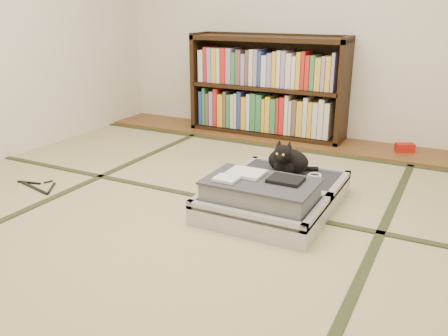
% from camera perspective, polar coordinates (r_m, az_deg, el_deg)
% --- Properties ---
extents(floor, '(4.50, 4.50, 0.00)m').
position_cam_1_polar(floor, '(2.75, -4.31, -6.90)').
color(floor, tan).
rests_on(floor, ground).
extents(wood_strip, '(4.00, 0.50, 0.02)m').
position_cam_1_polar(wood_strip, '(4.46, 9.22, 3.30)').
color(wood_strip, brown).
rests_on(wood_strip, ground).
extents(red_item, '(0.17, 0.14, 0.07)m').
position_cam_1_polar(red_item, '(4.30, 20.92, 2.30)').
color(red_item, '#AE170D').
rests_on(red_item, wood_strip).
extents(tatami_borders, '(4.00, 4.50, 0.01)m').
position_cam_1_polar(tatami_borders, '(3.14, 0.40, -3.35)').
color(tatami_borders, '#2D381E').
rests_on(tatami_borders, ground).
extents(bookcase, '(1.49, 0.34, 0.96)m').
position_cam_1_polar(bookcase, '(4.56, 5.20, 9.48)').
color(bookcase, black).
rests_on(bookcase, wood_strip).
extents(suitcase, '(0.71, 0.95, 0.28)m').
position_cam_1_polar(suitcase, '(2.91, 5.83, -3.26)').
color(suitcase, silver).
rests_on(suitcase, floor).
extents(cat, '(0.32, 0.32, 0.25)m').
position_cam_1_polar(cat, '(3.13, 7.60, 0.85)').
color(cat, black).
rests_on(cat, suitcase).
extents(cable_coil, '(0.10, 0.10, 0.02)m').
position_cam_1_polar(cable_coil, '(3.14, 10.85, -0.90)').
color(cable_coil, white).
rests_on(cable_coil, suitcase).
extents(hanger, '(0.38, 0.21, 0.01)m').
position_cam_1_polar(hanger, '(3.54, -21.55, -2.05)').
color(hanger, black).
rests_on(hanger, floor).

